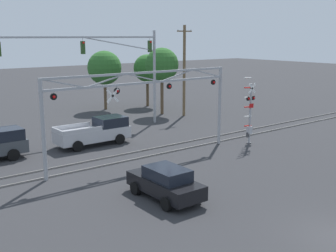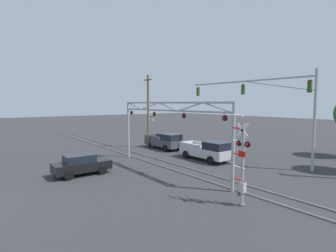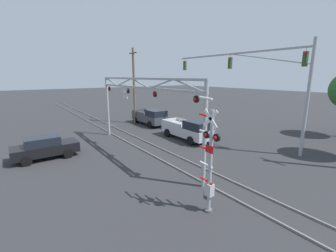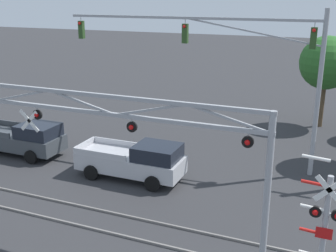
{
  "view_description": "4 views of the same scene",
  "coord_description": "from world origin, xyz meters",
  "px_view_note": "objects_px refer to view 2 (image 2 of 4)",
  "views": [
    {
      "loc": [
        -15.17,
        -7.99,
        8.01
      ],
      "look_at": [
        1.19,
        13.23,
        2.26
      ],
      "focal_mm": 45.0,
      "sensor_mm": 36.0,
      "label": 1
    },
    {
      "loc": [
        17.28,
        0.92,
        5.69
      ],
      "look_at": [
        -1.8,
        15.58,
        3.57
      ],
      "focal_mm": 28.0,
      "sensor_mm": 36.0,
      "label": 2
    },
    {
      "loc": [
        14.82,
        6.07,
        5.91
      ],
      "look_at": [
        -0.02,
        16.74,
        1.82
      ],
      "focal_mm": 24.0,
      "sensor_mm": 36.0,
      "label": 3
    },
    {
      "loc": [
        8.53,
        1.82,
        9.11
      ],
      "look_at": [
        2.15,
        17.15,
        3.9
      ],
      "focal_mm": 45.0,
      "sensor_mm": 36.0,
      "label": 4
    }
  ],
  "objects_px": {
    "crossing_gantry": "(168,121)",
    "traffic_signal_span": "(273,99)",
    "utility_pole_left": "(148,111)",
    "pickup_truck_lead": "(207,151)",
    "pickup_truck_following": "(165,141)",
    "sedan_waiting": "(81,164)",
    "crossing_signal_mast": "(242,167)"
  },
  "relations": [
    {
      "from": "crossing_gantry",
      "to": "traffic_signal_span",
      "type": "distance_m",
      "value": 10.32
    },
    {
      "from": "crossing_gantry",
      "to": "utility_pole_left",
      "type": "distance_m",
      "value": 11.58
    },
    {
      "from": "crossing_gantry",
      "to": "pickup_truck_lead",
      "type": "bearing_deg",
      "value": 96.94
    },
    {
      "from": "pickup_truck_lead",
      "to": "pickup_truck_following",
      "type": "xyz_separation_m",
      "value": [
        -7.75,
        0.55,
        0.0
      ]
    },
    {
      "from": "traffic_signal_span",
      "to": "utility_pole_left",
      "type": "relative_size",
      "value": 1.56
    },
    {
      "from": "pickup_truck_following",
      "to": "sedan_waiting",
      "type": "xyz_separation_m",
      "value": [
        5.35,
        -12.28,
        -0.16
      ]
    },
    {
      "from": "sedan_waiting",
      "to": "crossing_signal_mast",
      "type": "bearing_deg",
      "value": 22.74
    },
    {
      "from": "crossing_signal_mast",
      "to": "pickup_truck_following",
      "type": "xyz_separation_m",
      "value": [
        -16.98,
        7.41,
        -1.19
      ]
    },
    {
      "from": "crossing_gantry",
      "to": "crossing_signal_mast",
      "type": "distance_m",
      "value": 8.92
    },
    {
      "from": "pickup_truck_following",
      "to": "pickup_truck_lead",
      "type": "bearing_deg",
      "value": -4.05
    },
    {
      "from": "pickup_truck_following",
      "to": "sedan_waiting",
      "type": "relative_size",
      "value": 1.28
    },
    {
      "from": "traffic_signal_span",
      "to": "sedan_waiting",
      "type": "bearing_deg",
      "value": -113.88
    },
    {
      "from": "crossing_gantry",
      "to": "crossing_signal_mast",
      "type": "xyz_separation_m",
      "value": [
        8.56,
        -1.42,
        -2.04
      ]
    },
    {
      "from": "crossing_gantry",
      "to": "pickup_truck_following",
      "type": "xyz_separation_m",
      "value": [
        -8.42,
        5.98,
        -3.23
      ]
    },
    {
      "from": "crossing_gantry",
      "to": "traffic_signal_span",
      "type": "height_order",
      "value": "traffic_signal_span"
    },
    {
      "from": "crossing_signal_mast",
      "to": "sedan_waiting",
      "type": "distance_m",
      "value": 12.68
    },
    {
      "from": "traffic_signal_span",
      "to": "crossing_gantry",
      "type": "bearing_deg",
      "value": -112.47
    },
    {
      "from": "traffic_signal_span",
      "to": "utility_pole_left",
      "type": "distance_m",
      "value": 15.1
    },
    {
      "from": "crossing_gantry",
      "to": "crossing_signal_mast",
      "type": "bearing_deg",
      "value": -9.44
    },
    {
      "from": "traffic_signal_span",
      "to": "utility_pole_left",
      "type": "xyz_separation_m",
      "value": [
        -14.36,
        -4.49,
        -1.28
      ]
    },
    {
      "from": "pickup_truck_lead",
      "to": "utility_pole_left",
      "type": "xyz_separation_m",
      "value": [
        -9.82,
        -0.52,
        3.75
      ]
    },
    {
      "from": "traffic_signal_span",
      "to": "pickup_truck_following",
      "type": "height_order",
      "value": "traffic_signal_span"
    },
    {
      "from": "pickup_truck_following",
      "to": "crossing_signal_mast",
      "type": "bearing_deg",
      "value": -23.56
    },
    {
      "from": "crossing_signal_mast",
      "to": "sedan_waiting",
      "type": "xyz_separation_m",
      "value": [
        -11.63,
        -4.87,
        -1.34
      ]
    },
    {
      "from": "pickup_truck_lead",
      "to": "sedan_waiting",
      "type": "height_order",
      "value": "pickup_truck_lead"
    },
    {
      "from": "crossing_gantry",
      "to": "utility_pole_left",
      "type": "xyz_separation_m",
      "value": [
        -10.48,
        4.91,
        0.52
      ]
    },
    {
      "from": "pickup_truck_lead",
      "to": "pickup_truck_following",
      "type": "relative_size",
      "value": 0.99
    },
    {
      "from": "crossing_signal_mast",
      "to": "utility_pole_left",
      "type": "height_order",
      "value": "utility_pole_left"
    },
    {
      "from": "traffic_signal_span",
      "to": "pickup_truck_following",
      "type": "xyz_separation_m",
      "value": [
        -12.3,
        -3.41,
        -5.03
      ]
    },
    {
      "from": "crossing_gantry",
      "to": "sedan_waiting",
      "type": "height_order",
      "value": "crossing_gantry"
    },
    {
      "from": "crossing_signal_mast",
      "to": "utility_pole_left",
      "type": "distance_m",
      "value": 20.23
    },
    {
      "from": "sedan_waiting",
      "to": "utility_pole_left",
      "type": "relative_size",
      "value": 0.48
    }
  ]
}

